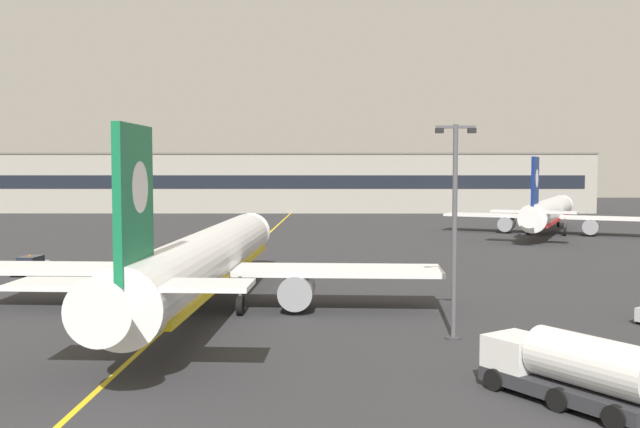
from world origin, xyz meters
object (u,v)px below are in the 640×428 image
Objects in this scene: airliner_foreground at (206,260)px; service_truck_fuel_white at (571,369)px; safety_cone_by_nose_gear at (253,270)px; service_car_fourth at (30,266)px; airliner_background at (548,212)px; apron_lamp_post at (455,227)px.

airliner_foreground is 5.45× the size of service_truck_fuel_white.
service_car_fourth is at bearing -177.44° from safety_cone_by_nose_gear.
service_car_fourth reaches higher than safety_cone_by_nose_gear.
airliner_foreground is at bearing -94.75° from safety_cone_by_nose_gear.
airliner_background is 67.69× the size of safety_cone_by_nose_gear.
safety_cone_by_nose_gear is (1.43, 17.16, -3.11)m from airliner_foreground.
safety_cone_by_nose_gear is (-39.27, -39.09, -2.94)m from airliner_background.
airliner_background is 71.68m from service_car_fourth.
airliner_foreground is 3.44× the size of apron_lamp_post.
safety_cone_by_nose_gear is (-16.67, 36.91, -1.23)m from service_truck_fuel_white.
service_truck_fuel_white is (18.10, -19.76, -1.88)m from airliner_foreground.
service_car_fourth is 0.57× the size of service_truck_fuel_white.
airliner_background reaches higher than safety_cone_by_nose_gear.
airliner_foreground is 17.50m from safety_cone_by_nose_gear.
apron_lamp_post is 1.59× the size of service_truck_fuel_white.
airliner_foreground is 24.95m from service_car_fourth.
service_car_fourth is (-34.07, 24.68, -5.57)m from apron_lamp_post.
apron_lamp_post is at bearing -28.78° from airliner_foreground.
airliner_background is (40.69, 56.25, -0.17)m from airliner_foreground.
airliner_background is at bearing 44.87° from safety_cone_by_nose_gear.
apron_lamp_post reaches higher than service_car_fourth.
apron_lamp_post reaches higher than airliner_foreground.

